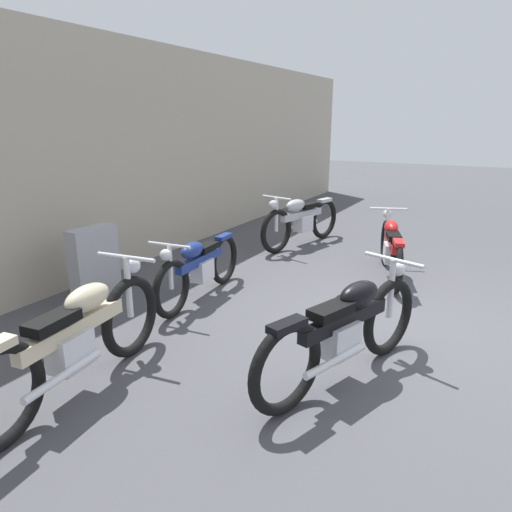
{
  "coord_description": "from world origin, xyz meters",
  "views": [
    {
      "loc": [
        -4.84,
        -0.89,
        2.18
      ],
      "look_at": [
        -0.01,
        1.75,
        0.55
      ],
      "focal_mm": 32.48,
      "sensor_mm": 36.0,
      "label": 1
    }
  ],
  "objects_px": {
    "motorcycle_black": "(345,330)",
    "motorcycle_blue": "(199,267)",
    "stone_marker": "(95,266)",
    "motorcycle_silver": "(301,220)",
    "motorcycle_red": "(391,248)",
    "motorcycle_cream": "(76,339)",
    "helmet": "(344,306)"
  },
  "relations": [
    {
      "from": "helmet",
      "to": "motorcycle_silver",
      "type": "height_order",
      "value": "motorcycle_silver"
    },
    {
      "from": "stone_marker",
      "to": "motorcycle_red",
      "type": "bearing_deg",
      "value": -46.68
    },
    {
      "from": "helmet",
      "to": "motorcycle_red",
      "type": "relative_size",
      "value": 0.15
    },
    {
      "from": "stone_marker",
      "to": "helmet",
      "type": "distance_m",
      "value": 3.01
    },
    {
      "from": "stone_marker",
      "to": "motorcycle_blue",
      "type": "height_order",
      "value": "stone_marker"
    },
    {
      "from": "stone_marker",
      "to": "motorcycle_silver",
      "type": "relative_size",
      "value": 0.46
    },
    {
      "from": "motorcycle_black",
      "to": "stone_marker",
      "type": "bearing_deg",
      "value": 105.05
    },
    {
      "from": "motorcycle_black",
      "to": "motorcycle_blue",
      "type": "bearing_deg",
      "value": 85.64
    },
    {
      "from": "stone_marker",
      "to": "motorcycle_black",
      "type": "relative_size",
      "value": 0.46
    },
    {
      "from": "motorcycle_black",
      "to": "motorcycle_silver",
      "type": "distance_m",
      "value": 4.46
    },
    {
      "from": "motorcycle_red",
      "to": "motorcycle_blue",
      "type": "distance_m",
      "value": 2.77
    },
    {
      "from": "helmet",
      "to": "motorcycle_silver",
      "type": "bearing_deg",
      "value": 32.45
    },
    {
      "from": "motorcycle_black",
      "to": "motorcycle_silver",
      "type": "xyz_separation_m",
      "value": [
        3.93,
        2.11,
        -0.0
      ]
    },
    {
      "from": "motorcycle_red",
      "to": "motorcycle_blue",
      "type": "bearing_deg",
      "value": 117.54
    },
    {
      "from": "motorcycle_silver",
      "to": "helmet",
      "type": "bearing_deg",
      "value": 46.46
    },
    {
      "from": "helmet",
      "to": "motorcycle_silver",
      "type": "relative_size",
      "value": 0.13
    },
    {
      "from": "motorcycle_black",
      "to": "motorcycle_red",
      "type": "xyz_separation_m",
      "value": [
        2.97,
        0.3,
        -0.04
      ]
    },
    {
      "from": "stone_marker",
      "to": "motorcycle_blue",
      "type": "distance_m",
      "value": 1.25
    },
    {
      "from": "motorcycle_black",
      "to": "motorcycle_cream",
      "type": "bearing_deg",
      "value": 142.88
    },
    {
      "from": "motorcycle_red",
      "to": "stone_marker",
      "type": "bearing_deg",
      "value": 113.87
    },
    {
      "from": "stone_marker",
      "to": "motorcycle_silver",
      "type": "height_order",
      "value": "motorcycle_silver"
    },
    {
      "from": "motorcycle_red",
      "to": "motorcycle_silver",
      "type": "bearing_deg",
      "value": 42.36
    },
    {
      "from": "helmet",
      "to": "motorcycle_black",
      "type": "distance_m",
      "value": 1.36
    },
    {
      "from": "motorcycle_silver",
      "to": "motorcycle_cream",
      "type": "bearing_deg",
      "value": 16.93
    },
    {
      "from": "helmet",
      "to": "motorcycle_blue",
      "type": "bearing_deg",
      "value": 100.06
    },
    {
      "from": "motorcycle_black",
      "to": "motorcycle_silver",
      "type": "bearing_deg",
      "value": 47.16
    },
    {
      "from": "stone_marker",
      "to": "motorcycle_cream",
      "type": "distance_m",
      "value": 2.0
    },
    {
      "from": "motorcycle_cream",
      "to": "motorcycle_blue",
      "type": "distance_m",
      "value": 2.21
    },
    {
      "from": "motorcycle_red",
      "to": "motorcycle_black",
      "type": "bearing_deg",
      "value": 166.29
    },
    {
      "from": "motorcycle_red",
      "to": "motorcycle_cream",
      "type": "distance_m",
      "value": 4.48
    },
    {
      "from": "motorcycle_red",
      "to": "motorcycle_cream",
      "type": "bearing_deg",
      "value": 140.37
    },
    {
      "from": "helmet",
      "to": "motorcycle_cream",
      "type": "relative_size",
      "value": 0.13
    }
  ]
}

